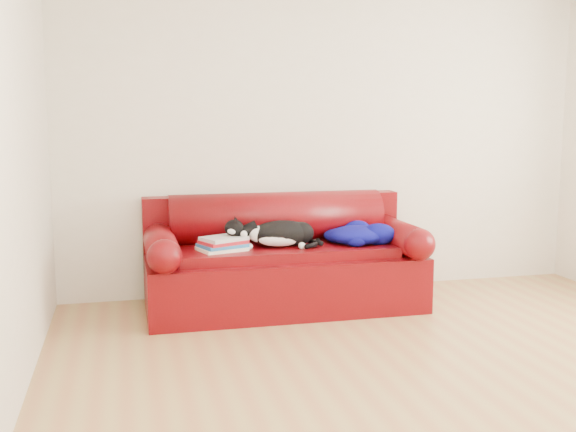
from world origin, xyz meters
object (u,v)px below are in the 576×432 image
book_stack (223,244)px  blanket (359,234)px  cat (281,234)px  sofa_base (284,278)px

book_stack → blanket: blanket is taller
book_stack → blanket: (1.07, 0.03, 0.02)m
blanket → cat: bearing=-179.2°
sofa_base → book_stack: size_ratio=5.43×
sofa_base → cat: size_ratio=3.07×
sofa_base → cat: bearing=-115.9°
sofa_base → cat: (-0.04, -0.08, 0.36)m
sofa_base → book_stack: bearing=-167.9°
sofa_base → cat: 0.37m
book_stack → cat: size_ratio=0.56×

